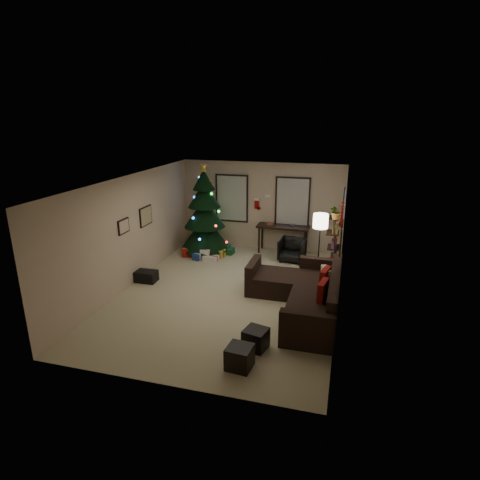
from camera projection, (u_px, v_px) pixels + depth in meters
name	position (u px, v px, depth m)	size (l,w,h in m)	color
floor	(229.00, 293.00, 9.50)	(7.00, 7.00, 0.00)	#BFB691
ceiling	(228.00, 180.00, 8.67)	(7.00, 7.00, 0.00)	white
wall_back	(262.00, 206.00, 12.30)	(5.00, 5.00, 0.00)	beige
wall_front	(160.00, 308.00, 5.87)	(5.00, 5.00, 0.00)	beige
wall_left	(131.00, 231.00, 9.72)	(7.00, 7.00, 0.00)	beige
wall_right	(341.00, 248.00, 8.45)	(7.00, 7.00, 0.00)	beige
window_back_left	(232.00, 198.00, 12.45)	(1.05, 0.06, 1.50)	#728CB2
window_back_right	(292.00, 202.00, 11.97)	(1.05, 0.06, 1.50)	#728CB2
window_right_wall	(344.00, 214.00, 10.76)	(0.06, 0.90, 1.30)	#728CB2
christmas_tree	(205.00, 216.00, 11.93)	(1.49, 1.49, 2.78)	black
presents	(208.00, 252.00, 11.99)	(1.50, 1.16, 0.30)	gold
sofa	(305.00, 295.00, 8.70)	(2.12, 3.07, 0.93)	black
pillow_red_a	(323.00, 292.00, 8.05)	(0.12, 0.46, 0.46)	maroon
pillow_red_b	(325.00, 279.00, 8.68)	(0.13, 0.48, 0.48)	maroon
pillow_cream	(325.00, 277.00, 8.81)	(0.12, 0.43, 0.43)	beige
ottoman_near	(256.00, 339.00, 7.21)	(0.40, 0.40, 0.38)	black
ottoman_far	(240.00, 357.00, 6.66)	(0.41, 0.41, 0.39)	black
desk	(283.00, 229.00, 12.04)	(1.57, 0.56, 0.85)	black
desk_chair	(292.00, 250.00, 11.47)	(0.65, 0.61, 0.67)	black
bookshelf	(334.00, 243.00, 10.40)	(0.30, 0.52, 1.77)	black
potted_plant	(337.00, 209.00, 9.88)	(0.46, 0.40, 0.51)	#4C4C4C
floor_lamp	(320.00, 226.00, 9.77)	(0.37, 0.37, 1.75)	black
art_map	(146.00, 216.00, 10.33)	(0.04, 0.60, 0.50)	black
art_abstract	(124.00, 226.00, 9.34)	(0.04, 0.45, 0.35)	black
gallery	(341.00, 239.00, 8.32)	(0.03, 1.25, 0.54)	black
garland	(341.00, 217.00, 8.37)	(0.08, 1.90, 0.30)	#A5140C
stocking_left	(257.00, 203.00, 12.28)	(0.20, 0.05, 0.36)	#990F0C
stocking_right	(268.00, 200.00, 12.22)	(0.20, 0.05, 0.36)	#990F0C
storage_bin	(146.00, 276.00, 10.11)	(0.55, 0.37, 0.28)	black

